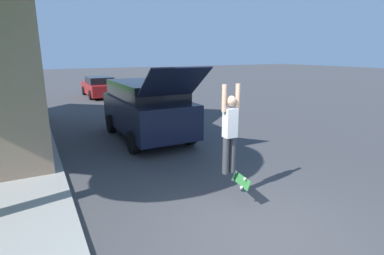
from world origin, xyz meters
TOP-DOWN VIEW (x-y plane):
  - ground_plane at (0.00, 0.00)m, footprint 120.00×120.00m
  - sidewalk at (-3.60, 6.00)m, footprint 1.80×80.00m
  - suv_parked at (0.33, 6.49)m, footprint 2.18×5.18m
  - car_down_street at (1.04, 18.19)m, footprint 1.91×4.51m
  - skateboarder at (0.22, 1.30)m, footprint 0.41×0.21m
  - skateboard at (0.36, 1.06)m, footprint 0.34×0.80m

SIDE VIEW (x-z plane):
  - ground_plane at x=0.00m, z-range 0.00..0.00m
  - sidewalk at x=-3.60m, z-range 0.00..0.10m
  - skateboard at x=0.36m, z-range 0.31..0.63m
  - car_down_street at x=1.04m, z-range -0.02..1.37m
  - suv_parked at x=0.33m, z-range -0.21..2.42m
  - skateboarder at x=0.22m, z-range 0.59..2.42m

